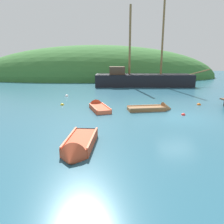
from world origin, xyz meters
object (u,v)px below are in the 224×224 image
object	(u,v)px
sailing_ship	(142,82)
buoy_orange	(199,105)
buoy_white	(67,96)
buoy_yellow	(62,105)
buoy_red	(183,115)
rowboat_near_dock	(98,108)
rowboat_portside	(78,147)
rowboat_outer_left	(154,109)

from	to	relation	value
sailing_ship	buoy_orange	distance (m)	14.03
sailing_ship	buoy_white	distance (m)	13.18
buoy_orange	buoy_yellow	distance (m)	11.93
buoy_red	buoy_yellow	world-z (taller)	buoy_yellow
rowboat_near_dock	buoy_white	size ratio (longest dim) A/B	9.09
rowboat_portside	buoy_yellow	world-z (taller)	rowboat_portside
rowboat_portside	buoy_red	bearing A→B (deg)	137.12
rowboat_near_dock	rowboat_outer_left	distance (m)	4.44
rowboat_near_dock	buoy_yellow	world-z (taller)	rowboat_near_dock
rowboat_portside	buoy_red	size ratio (longest dim) A/B	11.92
rowboat_portside	rowboat_outer_left	distance (m)	8.96
rowboat_outer_left	buoy_white	bearing A→B (deg)	133.12
rowboat_outer_left	rowboat_portside	bearing A→B (deg)	-130.73
rowboat_portside	buoy_orange	distance (m)	13.16
rowboat_near_dock	rowboat_outer_left	bearing A→B (deg)	-113.50
buoy_red	buoy_yellow	bearing A→B (deg)	156.13
buoy_red	buoy_yellow	size ratio (longest dim) A/B	0.91
buoy_red	sailing_ship	bearing A→B (deg)	88.07
buoy_red	buoy_white	bearing A→B (deg)	137.54
sailing_ship	buoy_red	world-z (taller)	sailing_ship
sailing_ship	buoy_yellow	xyz separation A→B (m)	(-9.75, -13.12, -0.66)
rowboat_near_dock	rowboat_portside	xyz separation A→B (m)	(-0.87, -8.03, 0.05)
buoy_white	rowboat_portside	bearing A→B (deg)	-80.09
buoy_red	buoy_white	xyz separation A→B (m)	(-9.42, 8.62, 0.00)
rowboat_near_dock	buoy_yellow	xyz separation A→B (m)	(-3.10, 1.62, -0.09)
sailing_ship	buoy_yellow	bearing A→B (deg)	-122.95
rowboat_near_dock	buoy_red	distance (m)	6.54
rowboat_portside	buoy_white	xyz separation A→B (m)	(-2.48, 14.21, -0.14)
rowboat_portside	buoy_white	world-z (taller)	rowboat_portside
buoy_yellow	buoy_orange	bearing A→B (deg)	-3.51
rowboat_near_dock	buoy_yellow	bearing A→B (deg)	48.73
rowboat_near_dock	buoy_white	xyz separation A→B (m)	(-3.35, 6.19, -0.09)
buoy_red	buoy_yellow	xyz separation A→B (m)	(-9.17, 4.06, 0.00)
rowboat_portside	buoy_yellow	xyz separation A→B (m)	(-2.23, 9.65, -0.14)
buoy_orange	buoy_red	world-z (taller)	buoy_orange
rowboat_portside	buoy_red	xyz separation A→B (m)	(6.94, 5.59, -0.14)
sailing_ship	buoy_white	size ratio (longest dim) A/B	43.60
buoy_orange	buoy_white	bearing A→B (deg)	156.47
rowboat_near_dock	buoy_white	bearing A→B (deg)	14.82
sailing_ship	rowboat_portside	bearing A→B (deg)	-104.62
sailing_ship	rowboat_near_dock	bearing A→B (deg)	-110.63
sailing_ship	buoy_yellow	size ratio (longest dim) A/B	52.42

